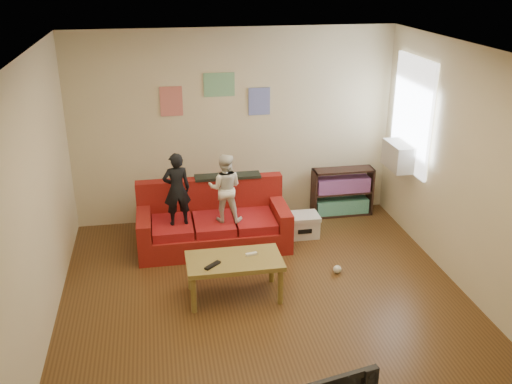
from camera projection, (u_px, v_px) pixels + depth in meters
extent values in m
cube|color=#553618|center=(269.00, 310.00, 6.16)|extent=(4.50, 5.00, 0.01)
cube|color=white|center=(272.00, 55.00, 5.14)|extent=(4.50, 5.00, 0.01)
cube|color=beige|center=(234.00, 127.00, 7.94)|extent=(4.50, 0.01, 2.70)
cube|color=beige|center=(355.00, 352.00, 3.37)|extent=(4.50, 0.01, 2.70)
cube|color=beige|center=(32.00, 210.00, 5.28)|extent=(0.01, 5.00, 2.70)
cube|color=beige|center=(479.00, 179.00, 6.03)|extent=(0.01, 5.00, 2.70)
cube|color=maroon|center=(214.00, 236.00, 7.48)|extent=(1.94, 0.88, 0.29)
cube|color=maroon|center=(210.00, 197.00, 7.64)|extent=(1.94, 0.18, 0.53)
cube|color=maroon|center=(144.00, 223.00, 7.23)|extent=(0.18, 0.88, 0.24)
cube|color=maroon|center=(280.00, 212.00, 7.52)|extent=(0.18, 0.88, 0.24)
cube|color=maroon|center=(172.00, 227.00, 7.25)|extent=(0.50, 0.66, 0.12)
cube|color=maroon|center=(214.00, 224.00, 7.34)|extent=(0.50, 0.66, 0.12)
cube|color=maroon|center=(254.00, 221.00, 7.43)|extent=(0.50, 0.66, 0.12)
cube|color=black|center=(228.00, 176.00, 7.58)|extent=(0.88, 0.21, 0.04)
imported|color=black|center=(177.00, 189.00, 7.04)|extent=(0.37, 0.26, 0.94)
imported|color=white|center=(225.00, 188.00, 7.15)|extent=(0.50, 0.43, 0.89)
cube|color=olive|center=(234.00, 261.00, 6.24)|extent=(1.05, 0.58, 0.05)
cylinder|color=olive|center=(194.00, 295.00, 6.04)|extent=(0.06, 0.06, 0.42)
cylinder|color=olive|center=(280.00, 287.00, 6.19)|extent=(0.06, 0.06, 0.42)
cylinder|color=olive|center=(190.00, 273.00, 6.47)|extent=(0.06, 0.06, 0.42)
cylinder|color=olive|center=(272.00, 266.00, 6.62)|extent=(0.06, 0.06, 0.42)
cube|color=black|center=(213.00, 265.00, 6.08)|extent=(0.19, 0.18, 0.02)
cube|color=silver|center=(251.00, 254.00, 6.31)|extent=(0.13, 0.06, 0.03)
cube|color=black|center=(314.00, 194.00, 8.28)|extent=(0.03, 0.27, 0.71)
cube|color=black|center=(370.00, 190.00, 8.42)|extent=(0.03, 0.27, 0.71)
cube|color=black|center=(341.00, 213.00, 8.48)|extent=(0.89, 0.27, 0.03)
cube|color=black|center=(343.00, 170.00, 8.22)|extent=(0.89, 0.27, 0.03)
cube|color=black|center=(342.00, 192.00, 8.35)|extent=(0.83, 0.27, 0.02)
cube|color=teal|center=(341.00, 206.00, 8.43)|extent=(0.78, 0.22, 0.21)
cube|color=#783F8C|center=(343.00, 184.00, 8.30)|extent=(0.78, 0.22, 0.21)
cube|color=white|center=(412.00, 114.00, 7.41)|extent=(0.04, 1.08, 1.48)
cube|color=#B7B2A3|center=(399.00, 156.00, 7.61)|extent=(0.28, 0.55, 0.35)
cube|color=#D87266|center=(171.00, 101.00, 7.63)|extent=(0.30, 0.01, 0.40)
cube|color=#72B27F|center=(219.00, 85.00, 7.66)|extent=(0.42, 0.01, 0.32)
cube|color=#727FCC|center=(259.00, 101.00, 7.85)|extent=(0.30, 0.01, 0.38)
cube|color=silver|center=(302.00, 227.00, 7.77)|extent=(0.43, 0.32, 0.26)
cube|color=silver|center=(302.00, 217.00, 7.71)|extent=(0.45, 0.34, 0.05)
cube|color=black|center=(305.00, 232.00, 7.61)|extent=(0.19, 0.00, 0.06)
sphere|color=silver|center=(337.00, 269.00, 6.86)|extent=(0.11, 0.11, 0.10)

